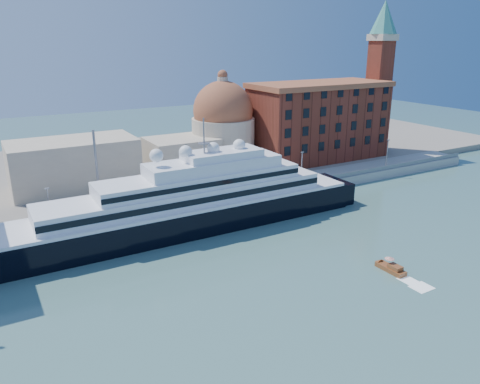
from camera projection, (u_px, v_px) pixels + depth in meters
ground at (269, 269)px, 80.09m from camera, size 400.00×400.00×0.00m
quay at (188, 204)px, 107.73m from camera, size 180.00×10.00×2.50m
land at (133, 166)px, 141.61m from camera, size 260.00×72.00×2.00m
quay_fence at (196, 202)px, 103.45m from camera, size 180.00×0.10×1.20m
superyacht at (167, 212)px, 93.24m from camera, size 88.86×12.32×26.56m
water_taxi at (391, 268)px, 78.90m from camera, size 1.91×5.51×2.61m
warehouse at (319, 120)px, 143.28m from camera, size 43.00×19.00×23.25m
campanile at (380, 68)px, 149.99m from camera, size 8.40×8.40×47.00m
church at (173, 142)px, 127.31m from camera, size 66.00×18.00×25.50m
lamp_posts at (134, 178)px, 97.64m from camera, size 120.80×2.40×18.00m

